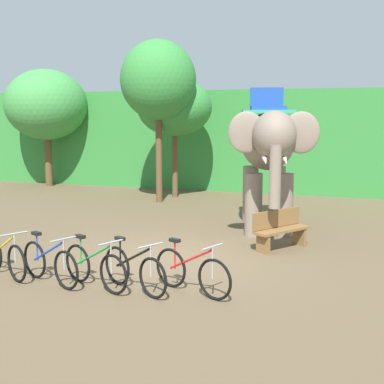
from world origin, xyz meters
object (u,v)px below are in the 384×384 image
bike_blue (50,263)px  wooden_bench (280,228)px  bike_black (134,270)px  bike_red (192,272)px  tree_right (46,105)px  tree_far_left (158,81)px  bike_yellow (5,256)px  bike_green (95,267)px  tree_far_right (175,108)px  elephant (268,148)px

bike_blue → wooden_bench: 5.23m
bike_black → wooden_bench: bearing=61.9°
bike_blue → bike_red: (2.62, 0.32, 0.00)m
bike_blue → bike_red: bearing=6.9°
tree_right → tree_far_left: 6.52m
wooden_bench → bike_yellow: bearing=-141.7°
tree_right → bike_black: tree_right is taller
tree_far_left → bike_red: size_ratio=3.50×
bike_blue → wooden_bench: (3.60, 3.79, 0.09)m
bike_yellow → wooden_bench: (4.66, 3.69, 0.09)m
bike_blue → bike_green: size_ratio=1.00×
bike_yellow → bike_black: bearing=0.0°
bike_red → bike_green: bearing=-171.0°
wooden_bench → tree_right: bearing=146.1°
tree_far_right → bike_yellow: (0.20, -9.97, -2.90)m
tree_right → tree_far_right: bearing=-10.4°
bike_green → tree_right: bearing=126.8°
bike_black → bike_yellow: bearing=-180.0°
bike_red → bike_yellow: bearing=-176.7°
elephant → bike_blue: size_ratio=2.67×
tree_right → bike_green: bearing=-53.2°
tree_far_right → wooden_bench: tree_far_right is taller
bike_yellow → bike_green: 1.96m
tree_far_right → bike_green: bearing=-77.8°
tree_far_left → wooden_bench: (5.02, -5.08, -3.71)m
elephant → bike_red: bearing=-94.1°
tree_far_left → bike_blue: bearing=-80.9°
bike_yellow → wooden_bench: 5.94m
tree_far_right → bike_blue: size_ratio=2.73×
bike_red → bike_blue: bearing=-173.1°
tree_far_left → bike_blue: size_ratio=3.50×
bike_yellow → bike_red: bearing=3.3°
bike_black → wooden_bench: 4.18m
bike_black → wooden_bench: (1.97, 3.68, 0.09)m
bike_green → bike_red: same height
tree_far_right → bike_yellow: bearing=-88.8°
tree_far_left → bike_green: bearing=-75.3°
tree_far_right → bike_green: (2.16, -10.03, -2.90)m
bike_yellow → bike_green: same height
tree_far_right → bike_black: 10.78m
tree_far_right → wooden_bench: bearing=-52.2°
elephant → bike_yellow: (-4.06, -5.39, -1.82)m
tree_far_right → bike_black: bearing=-73.8°
tree_right → tree_far_left: (6.04, -2.33, 0.75)m
bike_green → wooden_bench: size_ratio=1.08×
tree_right → bike_red: (10.08, -10.89, -3.06)m
bike_blue → wooden_bench: size_ratio=1.08×
tree_far_left → bike_yellow: size_ratio=3.62×
bike_blue → bike_red: same height
elephant → bike_yellow: bearing=-127.0°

